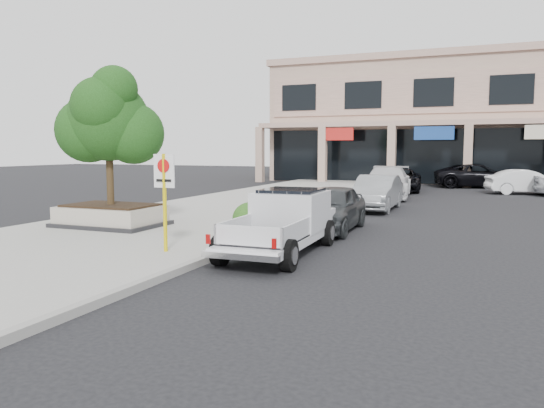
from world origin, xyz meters
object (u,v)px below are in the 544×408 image
at_px(pickup_truck, 280,223).
at_px(lot_car_d, 479,176).
at_px(curb_car_b, 376,193).
at_px(lot_car_b, 526,182).
at_px(curb_car_c, 387,182).
at_px(curb_car_d, 401,180).
at_px(curb_car_a, 330,208).
at_px(no_parking_sign, 164,189).
at_px(planter_tree, 115,121).
at_px(planter, 111,215).

distance_m(pickup_truck, lot_car_d, 25.77).
relative_size(curb_car_b, lot_car_b, 1.05).
relative_size(curb_car_c, curb_car_d, 1.15).
height_order(curb_car_a, lot_car_b, curb_car_a).
distance_m(no_parking_sign, lot_car_d, 27.60).
height_order(planter_tree, lot_car_d, planter_tree).
bearing_deg(lot_car_d, curb_car_c, 143.11).
bearing_deg(curb_car_c, lot_car_d, 59.79).
bearing_deg(pickup_truck, curb_car_c, 89.28).
bearing_deg(curb_car_d, lot_car_d, 43.91).
xyz_separation_m(curb_car_a, lot_car_d, (3.99, 21.37, 0.05)).
relative_size(no_parking_sign, lot_car_b, 0.55).
height_order(planter, lot_car_b, lot_car_b).
relative_size(no_parking_sign, pickup_truck, 0.47).
bearing_deg(pickup_truck, planter, 164.69).
height_order(planter, lot_car_d, lot_car_d).
relative_size(no_parking_sign, lot_car_d, 0.41).
bearing_deg(curb_car_a, lot_car_b, 67.79).
relative_size(planter_tree, curb_car_d, 0.81).
xyz_separation_m(curb_car_a, curb_car_d, (-0.30, 16.36, -0.04)).
relative_size(planter_tree, no_parking_sign, 1.74).
height_order(curb_car_a, lot_car_d, lot_car_d).
bearing_deg(lot_car_b, curb_car_d, 78.66).
xyz_separation_m(no_parking_sign, curb_car_c, (2.10, 17.42, -0.81)).
distance_m(curb_car_a, curb_car_b, 6.19).
bearing_deg(lot_car_d, planter, 144.32).
relative_size(no_parking_sign, curb_car_b, 0.52).
height_order(curb_car_b, curb_car_c, curb_car_c).
bearing_deg(lot_car_d, planter_tree, 144.46).
relative_size(planter_tree, lot_car_d, 0.71).
bearing_deg(no_parking_sign, curb_car_b, 77.06).
distance_m(no_parking_sign, curb_car_c, 17.57).
bearing_deg(no_parking_sign, lot_car_b, 68.31).
bearing_deg(curb_car_c, curb_car_b, -89.86).
xyz_separation_m(pickup_truck, lot_car_d, (4.07, 25.44, 0.00)).
bearing_deg(curb_car_d, planter_tree, -113.13).
distance_m(planter, lot_car_d, 26.06).
bearing_deg(curb_car_a, no_parking_sign, -115.27).
relative_size(planter_tree, curb_car_b, 0.91).
height_order(curb_car_c, lot_car_b, curb_car_c).
distance_m(no_parking_sign, lot_car_b, 24.26).
relative_size(lot_car_b, lot_car_d, 0.75).
distance_m(planter, lot_car_b, 23.47).
height_order(curb_car_d, lot_car_d, lot_car_d).
height_order(no_parking_sign, curb_car_a, no_parking_sign).
bearing_deg(planter, curb_car_c, 67.35).
bearing_deg(planter, lot_car_b, 56.63).
relative_size(curb_car_a, curb_car_c, 0.75).
distance_m(no_parking_sign, curb_car_a, 6.05).
height_order(lot_car_b, lot_car_d, lot_car_d).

